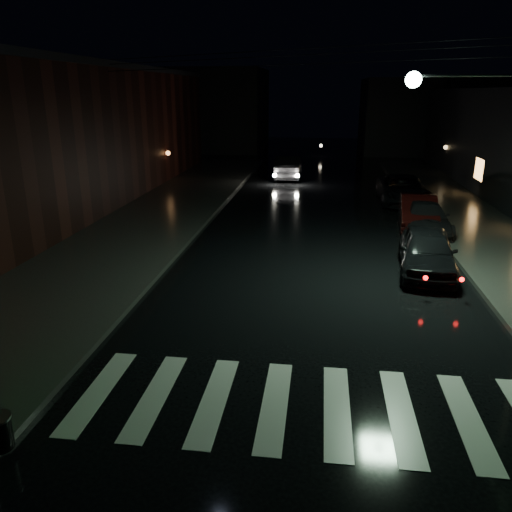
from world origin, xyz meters
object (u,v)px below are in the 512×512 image
(parked_car_a, at_px, (427,251))
(parked_car_b, at_px, (418,212))
(parked_car_d, at_px, (402,189))
(oncoming_car, at_px, (288,167))
(parked_car_c, at_px, (425,218))

(parked_car_a, height_order, parked_car_b, parked_car_a)
(parked_car_b, relative_size, parked_car_d, 0.82)
(parked_car_a, height_order, parked_car_d, parked_car_a)
(parked_car_d, relative_size, oncoming_car, 1.11)
(parked_car_a, xyz_separation_m, parked_car_c, (0.88, 5.17, -0.09))
(parked_car_c, distance_m, parked_car_d, 6.04)
(parked_car_b, height_order, parked_car_d, parked_car_d)
(parked_car_a, height_order, parked_car_c, parked_car_a)
(parked_car_b, relative_size, parked_car_c, 0.97)
(parked_car_b, height_order, oncoming_car, oncoming_car)
(parked_car_b, relative_size, oncoming_car, 0.91)
(parked_car_b, bearing_deg, parked_car_c, -71.95)
(parked_car_a, bearing_deg, oncoming_car, 114.34)
(oncoming_car, bearing_deg, parked_car_b, 117.08)
(parked_car_b, xyz_separation_m, parked_car_d, (0.09, 5.30, 0.02))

